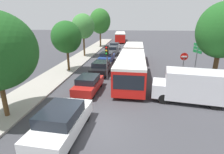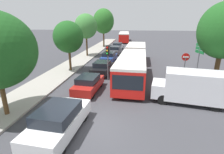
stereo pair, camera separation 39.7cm
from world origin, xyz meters
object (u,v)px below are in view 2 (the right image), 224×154
(queued_car_silver, at_px, (118,46))
(articulated_bus, at_px, (134,59))
(city_bus_rear, at_px, (124,36))
(white_van, at_px, (192,86))
(queued_car_red, at_px, (89,84))
(queued_car_white, at_px, (59,120))
(queued_car_blue, at_px, (109,57))
(no_entry_sign, at_px, (185,63))
(tree_left_mid, at_px, (68,37))
(tree_left_distant, at_px, (104,22))
(queued_car_graphite, at_px, (115,50))
(queued_car_black, at_px, (102,68))
(tree_right_near, at_px, (224,31))
(direction_sign_post, at_px, (199,52))
(tree_left_far, at_px, (86,27))
(traffic_light, at_px, (108,55))

(queued_car_silver, bearing_deg, articulated_bus, -163.22)
(articulated_bus, distance_m, city_bus_rear, 30.19)
(city_bus_rear, xyz_separation_m, white_van, (7.82, -37.53, -0.19))
(queued_car_red, relative_size, white_van, 0.76)
(queued_car_silver, distance_m, white_van, 24.63)
(queued_car_white, xyz_separation_m, queued_car_blue, (-0.17, 16.76, -0.08))
(city_bus_rear, relative_size, no_entry_sign, 4.13)
(tree_left_mid, height_order, tree_left_distant, tree_left_distant)
(city_bus_rear, height_order, queued_car_graphite, city_bus_rear)
(queued_car_black, relative_size, tree_right_near, 0.59)
(queued_car_black, xyz_separation_m, queued_car_silver, (-0.32, 17.20, -0.02))
(queued_car_blue, height_order, direction_sign_post, direction_sign_post)
(queued_car_red, relative_size, queued_car_black, 0.96)
(queued_car_silver, xyz_separation_m, tree_left_far, (-4.18, -7.82, 3.97))
(direction_sign_post, bearing_deg, no_entry_sign, 34.08)
(tree_left_far, bearing_deg, tree_right_near, -42.25)
(queued_car_graphite, height_order, queued_car_silver, queued_car_graphite)
(city_bus_rear, xyz_separation_m, queued_car_silver, (-0.12, -14.22, -0.74))
(city_bus_rear, xyz_separation_m, direction_sign_post, (10.11, -31.05, 1.14))
(queued_car_red, relative_size, tree_left_mid, 0.70)
(queued_car_black, bearing_deg, tree_right_near, -107.25)
(white_van, bearing_deg, tree_left_far, -43.30)
(queued_car_blue, distance_m, queued_car_graphite, 5.80)
(city_bus_rear, distance_m, no_entry_sign, 34.16)
(queued_car_red, height_order, no_entry_sign, no_entry_sign)
(queued_car_white, xyz_separation_m, traffic_light, (1.02, 8.87, 1.72))
(tree_left_distant, bearing_deg, queued_car_graphite, -66.91)
(articulated_bus, distance_m, tree_left_far, 11.65)
(city_bus_rear, distance_m, queued_car_red, 36.55)
(tree_left_distant, bearing_deg, queued_car_blue, -76.29)
(city_bus_rear, distance_m, direction_sign_post, 32.68)
(city_bus_rear, distance_m, tree_left_far, 22.69)
(queued_car_black, bearing_deg, white_van, -125.16)
(queued_car_blue, relative_size, tree_left_distant, 0.51)
(direction_sign_post, bearing_deg, tree_right_near, 76.31)
(white_van, relative_size, tree_left_far, 0.78)
(queued_car_white, bearing_deg, queued_car_red, 4.27)
(queued_car_red, xyz_separation_m, tree_left_distant, (-3.58, 25.29, 4.67))
(queued_car_graphite, bearing_deg, no_entry_sign, -144.90)
(direction_sign_post, relative_size, tree_left_mid, 0.64)
(traffic_light, relative_size, tree_right_near, 0.49)
(articulated_bus, xyz_separation_m, tree_right_near, (6.62, -5.24, 3.48))
(queued_car_graphite, xyz_separation_m, tree_left_far, (-4.41, -2.28, 3.94))
(articulated_bus, distance_m, queued_car_red, 7.49)
(traffic_light, bearing_deg, no_entry_sign, 107.42)
(white_van, height_order, no_entry_sign, no_entry_sign)
(queued_car_graphite, xyz_separation_m, direction_sign_post, (10.01, -11.28, 1.84))
(tree_left_mid, relative_size, tree_left_distant, 0.70)
(traffic_light, distance_m, tree_left_mid, 5.68)
(queued_car_white, height_order, queued_car_blue, queued_car_white)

